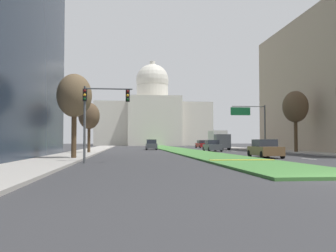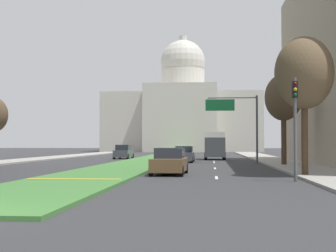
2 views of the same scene
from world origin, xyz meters
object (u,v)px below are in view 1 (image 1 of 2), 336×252
object	(u,v)px
traffic_light_near_left	(97,107)
sedan_far_horizon	(202,144)
sedan_distant	(151,145)
overhead_guide_sign	(253,118)
capitol_building	(153,118)
street_tree_left_mid	(89,116)
box_truck_delivery	(219,140)
sedan_lead_stopped	(265,149)
street_tree_right_mid	(295,107)
street_tree_left_near	(74,96)
sedan_midblock	(212,146)

from	to	relation	value
traffic_light_near_left	sedan_far_horizon	world-z (taller)	traffic_light_near_left
traffic_light_near_left	sedan_distant	world-z (taller)	traffic_light_near_left
traffic_light_near_left	overhead_guide_sign	bearing A→B (deg)	51.32
capitol_building	sedan_distant	world-z (taller)	capitol_building
street_tree_left_mid	box_truck_delivery	bearing A→B (deg)	39.52
street_tree_left_mid	sedan_far_horizon	distance (m)	36.96
sedan_lead_stopped	sedan_distant	size ratio (longest dim) A/B	1.05
street_tree_right_mid	sedan_lead_stopped	xyz separation A→B (m)	(-8.59, -11.92, -4.91)
traffic_light_near_left	sedan_distant	bearing A→B (deg)	80.61
street_tree_left_mid	sedan_distant	distance (m)	20.06
street_tree_left_near	overhead_guide_sign	bearing A→B (deg)	41.87
capitol_building	sedan_far_horizon	size ratio (longest dim) A/B	7.94
capitol_building	street_tree_left_near	size ratio (longest dim) A/B	5.28
traffic_light_near_left	street_tree_left_near	distance (m)	5.46
traffic_light_near_left	street_tree_right_mid	bearing A→B (deg)	38.71
street_tree_left_mid	capitol_building	bearing A→B (deg)	80.49
street_tree_right_mid	sedan_lead_stopped	world-z (taller)	street_tree_right_mid
traffic_light_near_left	capitol_building	bearing A→B (deg)	83.85
street_tree_left_mid	box_truck_delivery	xyz separation A→B (m)	(19.64, 16.20, -2.70)
street_tree_left_mid	street_tree_right_mid	xyz separation A→B (m)	(25.27, -0.23, 1.31)
sedan_far_horizon	box_truck_delivery	world-z (taller)	box_truck_delivery
traffic_light_near_left	street_tree_right_mid	size ratio (longest dim) A/B	0.67
street_tree_left_near	capitol_building	bearing A→B (deg)	82.09
capitol_building	traffic_light_near_left	bearing A→B (deg)	-96.15
sedan_lead_stopped	sedan_far_horizon	xyz separation A→B (m)	(3.14, 43.15, 0.00)
traffic_light_near_left	sedan_far_horizon	size ratio (longest dim) A/B	1.14
street_tree_right_mid	box_truck_delivery	distance (m)	17.82
overhead_guide_sign	street_tree_left_near	world-z (taller)	street_tree_left_near
box_truck_delivery	sedan_midblock	bearing A→B (deg)	-109.96
capitol_building	sedan_distant	bearing A→B (deg)	-94.06
traffic_light_near_left	street_tree_right_mid	xyz separation A→B (m)	(22.80, 18.27, 1.89)
sedan_midblock	box_truck_delivery	size ratio (longest dim) A/B	0.71
sedan_lead_stopped	sedan_far_horizon	distance (m)	43.26
traffic_light_near_left	street_tree_right_mid	world-z (taller)	street_tree_right_mid
street_tree_left_near	sedan_far_horizon	bearing A→B (deg)	66.34
street_tree_right_mid	sedan_midblock	distance (m)	12.72
sedan_distant	box_truck_delivery	distance (m)	11.31
street_tree_right_mid	sedan_far_horizon	distance (m)	32.08
sedan_lead_stopped	street_tree_left_near	bearing A→B (deg)	-174.69
street_tree_left_near	street_tree_right_mid	size ratio (longest dim) A/B	0.89
sedan_far_horizon	box_truck_delivery	bearing A→B (deg)	-90.67
traffic_light_near_left	sedan_midblock	world-z (taller)	traffic_light_near_left
street_tree_left_near	box_truck_delivery	size ratio (longest dim) A/B	1.08
street_tree_left_near	street_tree_right_mid	distance (m)	28.42
sedan_lead_stopped	sedan_midblock	distance (m)	19.72
street_tree_left_mid	street_tree_right_mid	distance (m)	25.30
overhead_guide_sign	street_tree_left_mid	xyz separation A→B (m)	(-21.81, -5.65, -0.24)
street_tree_left_near	street_tree_left_mid	bearing A→B (deg)	91.00
sedan_distant	sedan_far_horizon	xyz separation A→B (m)	(11.34, 13.16, -0.03)
overhead_guide_sign	box_truck_delivery	bearing A→B (deg)	101.61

